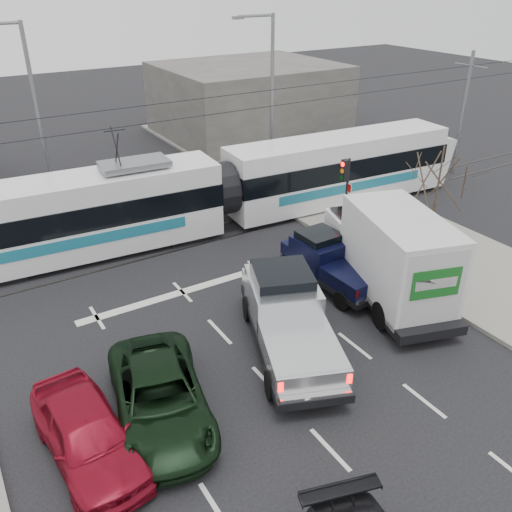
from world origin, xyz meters
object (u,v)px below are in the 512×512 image
bare_tree (439,181)px  street_lamp_far (33,113)px  navy_pickup (328,261)px  red_car (87,434)px  traffic_signal (345,181)px  box_truck (390,255)px  green_car (160,397)px  tram (221,190)px  street_lamp_near (269,94)px  silver_pickup (287,314)px

bare_tree → street_lamp_far: 17.97m
navy_pickup → red_car: size_ratio=1.01×
traffic_signal → navy_pickup: 4.50m
box_truck → navy_pickup: 2.42m
bare_tree → green_car: 13.08m
tram → street_lamp_far: bearing=144.3°
traffic_signal → street_lamp_near: 7.91m
traffic_signal → tram: bearing=135.0°
traffic_signal → navy_pickup: traffic_signal is taller
street_lamp_near → green_car: 18.88m
street_lamp_near → green_car: size_ratio=1.72×
navy_pickup → street_lamp_far: bearing=119.7°
bare_tree → tram: bearing=122.7°
bare_tree → box_truck: bearing=-165.9°
red_car → box_truck: bearing=4.7°
silver_pickup → navy_pickup: silver_pickup is taller
bare_tree → green_car: bare_tree is taller
street_lamp_near → silver_pickup: bearing=-120.3°
traffic_signal → street_lamp_far: size_ratio=0.40×
green_car → bare_tree: bearing=23.3°
street_lamp_near → bare_tree: bearing=-88.6°
traffic_signal → green_car: 13.12m
tram → silver_pickup: bearing=-101.7°
tram → navy_pickup: 6.96m
street_lamp_near → navy_pickup: 11.78m
street_lamp_far → tram: street_lamp_far is taller
green_car → red_car: bearing=-157.3°
tram → red_car: 14.18m
traffic_signal → street_lamp_far: (-10.66, 9.50, 2.37)m
traffic_signal → navy_pickup: (-3.03, -2.81, -1.79)m
navy_pickup → bare_tree: bearing=-18.0°
street_lamp_near → tram: (-4.86, -3.49, -3.27)m
bare_tree → street_lamp_near: bearing=91.4°
green_car → street_lamp_near: bearing=61.6°
street_lamp_near → tram: 6.82m
silver_pickup → navy_pickup: size_ratio=1.43×
bare_tree → navy_pickup: (-4.16, 1.18, -2.84)m
street_lamp_near → navy_pickup: bearing=-110.6°
tram → navy_pickup: bearing=-77.9°
silver_pickup → box_truck: size_ratio=0.90×
red_car → navy_pickup: bearing=15.5°
street_lamp_far → silver_pickup: (4.07, -14.71, -3.97)m
traffic_signal → silver_pickup: traffic_signal is taller
traffic_signal → silver_pickup: size_ratio=0.54×
bare_tree → navy_pickup: 5.17m
street_lamp_near → box_truck: size_ratio=1.21×
traffic_signal → bare_tree: bearing=-74.2°
street_lamp_near → tram: size_ratio=0.35×
bare_tree → red_car: 15.10m
street_lamp_near → street_lamp_far: same height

